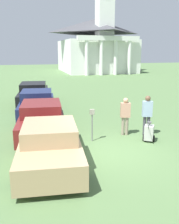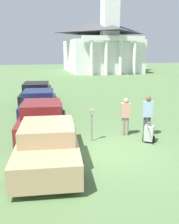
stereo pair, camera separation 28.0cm
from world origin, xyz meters
TOP-DOWN VIEW (x-y plane):
  - ground_plane at (0.00, 0.00)m, footprint 120.00×120.00m
  - parked_car_tan at (-2.24, -0.25)m, footprint 2.44×4.90m
  - parked_car_maroon at (-2.24, 2.92)m, footprint 2.42×4.99m
  - parked_car_navy at (-2.24, 6.03)m, footprint 2.40×4.78m
  - parked_car_black at (-2.24, 9.59)m, footprint 2.47×5.45m
  - parking_meter at (-0.33, 1.34)m, footprint 0.18×0.09m
  - person_worker at (1.30, 1.71)m, footprint 0.46×0.31m
  - person_supervisor at (2.20, 1.41)m, footprint 0.46×0.32m
  - equipment_cart at (1.94, 0.67)m, footprint 0.72×0.92m
  - church at (9.90, 34.80)m, footprint 11.58×13.93m

SIDE VIEW (x-z plane):
  - ground_plane at x=0.00m, z-range 0.00..0.00m
  - equipment_cart at x=1.94m, z-range -0.11..0.89m
  - parked_car_tan at x=-2.24m, z-range -0.05..1.36m
  - parked_car_maroon at x=-2.24m, z-range -0.06..1.41m
  - parked_car_navy at x=-2.24m, z-range -0.06..1.46m
  - parked_car_black at x=-2.24m, z-range -0.05..1.46m
  - parking_meter at x=-0.33m, z-range 0.27..1.63m
  - person_worker at x=1.30m, z-range 0.12..1.81m
  - person_supervisor at x=2.20m, z-range 0.13..1.92m
  - church at x=9.90m, z-range -5.53..15.48m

